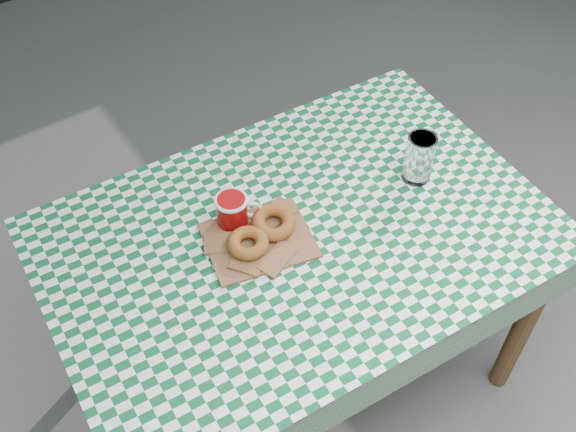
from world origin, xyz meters
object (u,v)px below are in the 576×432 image
(paper_bag, at_px, (259,240))
(drinking_glass, at_px, (419,158))
(table, at_px, (298,314))
(coffee_mug, at_px, (232,211))

(paper_bag, bearing_deg, drinking_glass, -5.91)
(paper_bag, xyz_separation_m, drinking_glass, (0.49, -0.05, 0.07))
(table, bearing_deg, coffee_mug, 137.43)
(table, distance_m, paper_bag, 0.40)
(table, relative_size, drinking_glass, 8.83)
(drinking_glass, bearing_deg, coffee_mug, 164.42)
(table, bearing_deg, paper_bag, 163.65)
(table, xyz_separation_m, paper_bag, (-0.10, 0.04, 0.39))
(coffee_mug, height_order, drinking_glass, drinking_glass)
(table, bearing_deg, drinking_glass, 1.79)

